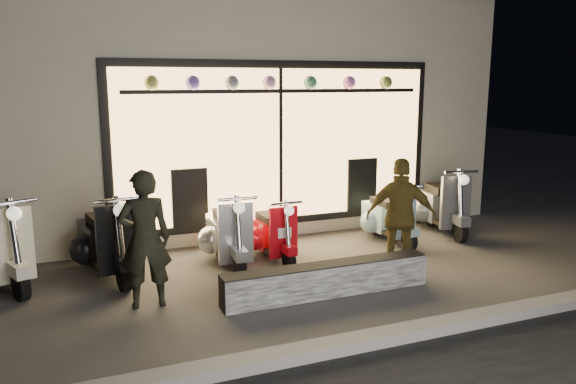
% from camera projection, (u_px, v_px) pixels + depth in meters
% --- Properties ---
extents(ground, '(40.00, 40.00, 0.00)m').
position_uv_depth(ground, '(277.00, 282.00, 7.26)').
color(ground, '#383533').
rests_on(ground, ground).
extents(kerb, '(40.00, 0.25, 0.12)m').
position_uv_depth(kerb, '(351.00, 344.00, 5.43)').
color(kerb, slate).
rests_on(kerb, ground).
extents(shop_building, '(10.20, 6.23, 4.20)m').
position_uv_depth(shop_building, '(189.00, 104.00, 11.38)').
color(shop_building, beige).
rests_on(shop_building, ground).
extents(graffiti_barrier, '(2.63, 0.28, 0.40)m').
position_uv_depth(graffiti_barrier, '(327.00, 280.00, 6.77)').
color(graffiti_barrier, black).
rests_on(graffiti_barrier, ground).
extents(scooter_silver, '(0.52, 1.45, 1.04)m').
position_uv_depth(scooter_silver, '(227.00, 234.00, 7.98)').
color(scooter_silver, black).
rests_on(scooter_silver, ground).
extents(scooter_red, '(0.43, 1.27, 0.91)m').
position_uv_depth(scooter_red, '(270.00, 233.00, 8.23)').
color(scooter_red, black).
rests_on(scooter_red, ground).
extents(scooter_black, '(0.69, 1.57, 1.11)m').
position_uv_depth(scooter_black, '(105.00, 241.00, 7.53)').
color(scooter_black, black).
rests_on(scooter_black, ground).
extents(scooter_blue, '(0.43, 1.32, 0.95)m').
position_uv_depth(scooter_blue, '(386.00, 216.00, 9.16)').
color(scooter_blue, black).
rests_on(scooter_blue, ground).
extents(scooter_grey, '(0.71, 1.56, 1.11)m').
position_uv_depth(scooter_grey, '(440.00, 205.00, 9.74)').
color(scooter_grey, black).
rests_on(scooter_grey, ground).
extents(man, '(0.61, 0.43, 1.60)m').
position_uv_depth(man, '(145.00, 239.00, 6.34)').
color(man, black).
rests_on(man, ground).
extents(woman, '(0.98, 0.81, 1.57)m').
position_uv_depth(woman, '(401.00, 217.00, 7.46)').
color(woman, brown).
rests_on(woman, ground).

